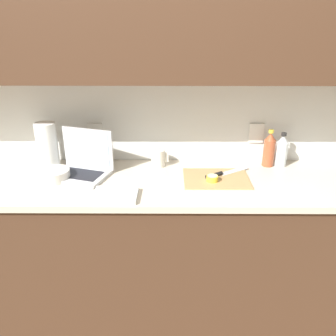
{
  "coord_description": "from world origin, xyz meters",
  "views": [
    {
      "loc": [
        0.15,
        -1.78,
        1.75
      ],
      "look_at": [
        0.13,
        -0.01,
        0.98
      ],
      "focal_mm": 38.0,
      "sensor_mm": 36.0,
      "label": 1
    }
  ],
  "objects_px": {
    "lemon_half_cut": "(212,178)",
    "paper_towel_roll": "(47,145)",
    "bowl_white": "(55,175)",
    "knife": "(220,174)",
    "measuring_cup": "(158,158)",
    "laptop": "(83,164)",
    "cutting_board": "(216,179)",
    "bottle_oil_tall": "(282,151)",
    "bottle_green_soda": "(269,150)"
  },
  "relations": [
    {
      "from": "cutting_board",
      "to": "lemon_half_cut",
      "type": "height_order",
      "value": "lemon_half_cut"
    },
    {
      "from": "laptop",
      "to": "lemon_half_cut",
      "type": "distance_m",
      "value": 0.74
    },
    {
      "from": "bottle_oil_tall",
      "to": "measuring_cup",
      "type": "height_order",
      "value": "bottle_oil_tall"
    },
    {
      "from": "lemon_half_cut",
      "to": "bowl_white",
      "type": "height_order",
      "value": "bowl_white"
    },
    {
      "from": "lemon_half_cut",
      "to": "cutting_board",
      "type": "bearing_deg",
      "value": 55.98
    },
    {
      "from": "bottle_oil_tall",
      "to": "measuring_cup",
      "type": "relative_size",
      "value": 2.0
    },
    {
      "from": "knife",
      "to": "bowl_white",
      "type": "distance_m",
      "value": 0.93
    },
    {
      "from": "laptop",
      "to": "cutting_board",
      "type": "distance_m",
      "value": 0.76
    },
    {
      "from": "laptop",
      "to": "bottle_oil_tall",
      "type": "distance_m",
      "value": 1.18
    },
    {
      "from": "knife",
      "to": "measuring_cup",
      "type": "relative_size",
      "value": 2.6
    },
    {
      "from": "laptop",
      "to": "paper_towel_roll",
      "type": "height_order",
      "value": "paper_towel_roll"
    },
    {
      "from": "bottle_oil_tall",
      "to": "bowl_white",
      "type": "relative_size",
      "value": 1.23
    },
    {
      "from": "cutting_board",
      "to": "bottle_oil_tall",
      "type": "relative_size",
      "value": 1.74
    },
    {
      "from": "lemon_half_cut",
      "to": "bottle_oil_tall",
      "type": "height_order",
      "value": "bottle_oil_tall"
    },
    {
      "from": "bottle_oil_tall",
      "to": "laptop",
      "type": "bearing_deg",
      "value": -173.45
    },
    {
      "from": "cutting_board",
      "to": "bowl_white",
      "type": "relative_size",
      "value": 2.14
    },
    {
      "from": "measuring_cup",
      "to": "bowl_white",
      "type": "bearing_deg",
      "value": -160.58
    },
    {
      "from": "lemon_half_cut",
      "to": "bowl_white",
      "type": "relative_size",
      "value": 0.37
    },
    {
      "from": "knife",
      "to": "bowl_white",
      "type": "bearing_deg",
      "value": 150.75
    },
    {
      "from": "cutting_board",
      "to": "lemon_half_cut",
      "type": "bearing_deg",
      "value": -124.02
    },
    {
      "from": "laptop",
      "to": "paper_towel_roll",
      "type": "relative_size",
      "value": 1.34
    },
    {
      "from": "cutting_board",
      "to": "lemon_half_cut",
      "type": "relative_size",
      "value": 5.73
    },
    {
      "from": "cutting_board",
      "to": "paper_towel_roll",
      "type": "xyz_separation_m",
      "value": [
        -0.98,
        0.17,
        0.13
      ]
    },
    {
      "from": "laptop",
      "to": "lemon_half_cut",
      "type": "xyz_separation_m",
      "value": [
        0.73,
        -0.11,
        -0.04
      ]
    },
    {
      "from": "cutting_board",
      "to": "bottle_green_soda",
      "type": "height_order",
      "value": "bottle_green_soda"
    },
    {
      "from": "knife",
      "to": "bottle_oil_tall",
      "type": "xyz_separation_m",
      "value": [
        0.39,
        0.16,
        0.08
      ]
    },
    {
      "from": "lemon_half_cut",
      "to": "measuring_cup",
      "type": "bearing_deg",
      "value": 142.69
    },
    {
      "from": "measuring_cup",
      "to": "bowl_white",
      "type": "relative_size",
      "value": 0.61
    },
    {
      "from": "bowl_white",
      "to": "paper_towel_roll",
      "type": "relative_size",
      "value": 0.63
    },
    {
      "from": "lemon_half_cut",
      "to": "bottle_green_soda",
      "type": "relative_size",
      "value": 0.28
    },
    {
      "from": "knife",
      "to": "paper_towel_roll",
      "type": "xyz_separation_m",
      "value": [
        -1.01,
        0.14,
        0.12
      ]
    },
    {
      "from": "knife",
      "to": "lemon_half_cut",
      "type": "relative_size",
      "value": 4.28
    },
    {
      "from": "laptop",
      "to": "cutting_board",
      "type": "relative_size",
      "value": 1.01
    },
    {
      "from": "bottle_green_soda",
      "to": "bottle_oil_tall",
      "type": "relative_size",
      "value": 1.08
    },
    {
      "from": "laptop",
      "to": "measuring_cup",
      "type": "height_order",
      "value": "laptop"
    },
    {
      "from": "knife",
      "to": "paper_towel_roll",
      "type": "distance_m",
      "value": 1.03
    },
    {
      "from": "cutting_board",
      "to": "paper_towel_roll",
      "type": "bearing_deg",
      "value": 169.99
    },
    {
      "from": "bottle_oil_tall",
      "to": "bowl_white",
      "type": "height_order",
      "value": "bottle_oil_tall"
    },
    {
      "from": "bottle_green_soda",
      "to": "bowl_white",
      "type": "distance_m",
      "value": 1.25
    },
    {
      "from": "lemon_half_cut",
      "to": "laptop",
      "type": "bearing_deg",
      "value": 171.77
    },
    {
      "from": "cutting_board",
      "to": "measuring_cup",
      "type": "relative_size",
      "value": 3.48
    },
    {
      "from": "lemon_half_cut",
      "to": "paper_towel_roll",
      "type": "distance_m",
      "value": 0.99
    },
    {
      "from": "laptop",
      "to": "bottle_oil_tall",
      "type": "height_order",
      "value": "laptop"
    },
    {
      "from": "laptop",
      "to": "bowl_white",
      "type": "relative_size",
      "value": 2.15
    },
    {
      "from": "knife",
      "to": "bowl_white",
      "type": "height_order",
      "value": "bowl_white"
    },
    {
      "from": "knife",
      "to": "bottle_green_soda",
      "type": "relative_size",
      "value": 1.2
    },
    {
      "from": "cutting_board",
      "to": "bottle_oil_tall",
      "type": "height_order",
      "value": "bottle_oil_tall"
    },
    {
      "from": "bowl_white",
      "to": "knife",
      "type": "bearing_deg",
      "value": 2.95
    },
    {
      "from": "bowl_white",
      "to": "paper_towel_roll",
      "type": "height_order",
      "value": "paper_towel_roll"
    },
    {
      "from": "laptop",
      "to": "bottle_oil_tall",
      "type": "relative_size",
      "value": 1.75
    }
  ]
}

